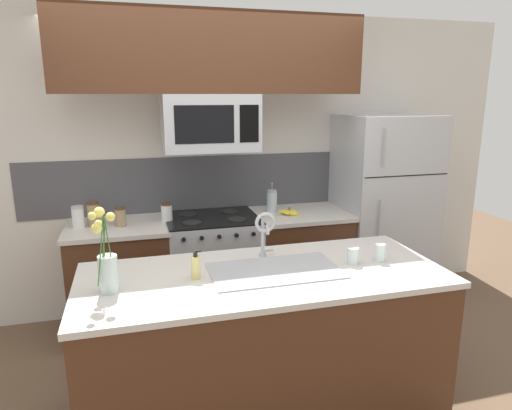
{
  "coord_description": "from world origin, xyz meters",
  "views": [
    {
      "loc": [
        -0.61,
        -2.74,
        1.92
      ],
      "look_at": [
        0.21,
        0.27,
        1.16
      ],
      "focal_mm": 32.0,
      "sensor_mm": 36.0,
      "label": 1
    }
  ],
  "objects_px": {
    "storage_jar_tall": "(78,217)",
    "sink_faucet": "(265,228)",
    "flower_vase": "(107,266)",
    "storage_jar_medium": "(93,214)",
    "french_press": "(272,201)",
    "spare_glass": "(380,253)",
    "stove_range": "(213,269)",
    "microwave": "(210,123)",
    "refrigerator": "(381,210)",
    "banana_bunch": "(290,212)",
    "drinking_glass": "(353,256)",
    "storage_jar_squat": "(167,212)",
    "storage_jar_short": "(120,217)",
    "dish_soap_bottle": "(196,267)"
  },
  "relations": [
    {
      "from": "storage_jar_tall",
      "to": "sink_faucet",
      "type": "height_order",
      "value": "sink_faucet"
    },
    {
      "from": "storage_jar_tall",
      "to": "flower_vase",
      "type": "xyz_separation_m",
      "value": [
        0.27,
        -1.3,
        0.06
      ]
    },
    {
      "from": "storage_jar_medium",
      "to": "french_press",
      "type": "bearing_deg",
      "value": 1.35
    },
    {
      "from": "spare_glass",
      "to": "flower_vase",
      "type": "xyz_separation_m",
      "value": [
        -1.6,
        -0.03,
        0.09
      ]
    },
    {
      "from": "stove_range",
      "to": "microwave",
      "type": "relative_size",
      "value": 1.25
    },
    {
      "from": "refrigerator",
      "to": "banana_bunch",
      "type": "height_order",
      "value": "refrigerator"
    },
    {
      "from": "drinking_glass",
      "to": "spare_glass",
      "type": "xyz_separation_m",
      "value": [
        0.18,
        -0.0,
        0.0
      ]
    },
    {
      "from": "microwave",
      "to": "flower_vase",
      "type": "bearing_deg",
      "value": -121.24
    },
    {
      "from": "storage_jar_squat",
      "to": "drinking_glass",
      "type": "distance_m",
      "value": 1.62
    },
    {
      "from": "refrigerator",
      "to": "storage_jar_short",
      "type": "xyz_separation_m",
      "value": [
        -2.33,
        -0.05,
        0.11
      ]
    },
    {
      "from": "storage_jar_squat",
      "to": "storage_jar_medium",
      "type": "bearing_deg",
      "value": 177.55
    },
    {
      "from": "french_press",
      "to": "drinking_glass",
      "type": "xyz_separation_m",
      "value": [
        0.11,
        -1.32,
        -0.05
      ]
    },
    {
      "from": "storage_jar_squat",
      "to": "storage_jar_short",
      "type": "bearing_deg",
      "value": -174.82
    },
    {
      "from": "refrigerator",
      "to": "banana_bunch",
      "type": "distance_m",
      "value": 0.94
    },
    {
      "from": "storage_jar_tall",
      "to": "french_press",
      "type": "xyz_separation_m",
      "value": [
        1.59,
        0.05,
        0.01
      ]
    },
    {
      "from": "stove_range",
      "to": "drinking_glass",
      "type": "xyz_separation_m",
      "value": [
        0.65,
        -1.26,
        0.5
      ]
    },
    {
      "from": "sink_faucet",
      "to": "dish_soap_bottle",
      "type": "xyz_separation_m",
      "value": [
        -0.46,
        -0.2,
        -0.13
      ]
    },
    {
      "from": "banana_bunch",
      "to": "drinking_glass",
      "type": "relative_size",
      "value": 1.83
    },
    {
      "from": "storage_jar_tall",
      "to": "french_press",
      "type": "relative_size",
      "value": 0.64
    },
    {
      "from": "storage_jar_tall",
      "to": "storage_jar_short",
      "type": "bearing_deg",
      "value": -6.93
    },
    {
      "from": "sink_faucet",
      "to": "drinking_glass",
      "type": "relative_size",
      "value": 2.97
    },
    {
      "from": "sink_faucet",
      "to": "storage_jar_short",
      "type": "bearing_deg",
      "value": 131.47
    },
    {
      "from": "refrigerator",
      "to": "storage_jar_tall",
      "type": "relative_size",
      "value": 10.15
    },
    {
      "from": "storage_jar_squat",
      "to": "banana_bunch",
      "type": "bearing_deg",
      "value": -3.47
    },
    {
      "from": "storage_jar_tall",
      "to": "flower_vase",
      "type": "relative_size",
      "value": 0.38
    },
    {
      "from": "microwave",
      "to": "storage_jar_squat",
      "type": "distance_m",
      "value": 0.8
    },
    {
      "from": "sink_faucet",
      "to": "drinking_glass",
      "type": "height_order",
      "value": "sink_faucet"
    },
    {
      "from": "storage_jar_medium",
      "to": "drinking_glass",
      "type": "xyz_separation_m",
      "value": [
        1.58,
        -1.29,
        -0.05
      ]
    },
    {
      "from": "refrigerator",
      "to": "drinking_glass",
      "type": "bearing_deg",
      "value": -126.56
    },
    {
      "from": "storage_jar_medium",
      "to": "spare_glass",
      "type": "distance_m",
      "value": 2.18
    },
    {
      "from": "stove_range",
      "to": "dish_soap_bottle",
      "type": "xyz_separation_m",
      "value": [
        -0.31,
        -1.24,
        0.52
      ]
    },
    {
      "from": "stove_range",
      "to": "refrigerator",
      "type": "distance_m",
      "value": 1.65
    },
    {
      "from": "stove_range",
      "to": "storage_jar_tall",
      "type": "xyz_separation_m",
      "value": [
        -1.04,
        0.01,
        0.53
      ]
    },
    {
      "from": "stove_range",
      "to": "drinking_glass",
      "type": "relative_size",
      "value": 9.01
    },
    {
      "from": "microwave",
      "to": "french_press",
      "type": "distance_m",
      "value": 0.88
    },
    {
      "from": "banana_bunch",
      "to": "stove_range",
      "type": "bearing_deg",
      "value": 174.72
    },
    {
      "from": "storage_jar_tall",
      "to": "sink_faucet",
      "type": "relative_size",
      "value": 0.56
    },
    {
      "from": "dish_soap_bottle",
      "to": "spare_glass",
      "type": "bearing_deg",
      "value": -1.47
    },
    {
      "from": "stove_range",
      "to": "storage_jar_tall",
      "type": "distance_m",
      "value": 1.17
    },
    {
      "from": "banana_bunch",
      "to": "storage_jar_short",
      "type": "bearing_deg",
      "value": 178.76
    },
    {
      "from": "refrigerator",
      "to": "storage_jar_squat",
      "type": "xyz_separation_m",
      "value": [
        -1.97,
        -0.02,
        0.11
      ]
    },
    {
      "from": "flower_vase",
      "to": "french_press",
      "type": "bearing_deg",
      "value": 45.86
    },
    {
      "from": "microwave",
      "to": "storage_jar_squat",
      "type": "height_order",
      "value": "microwave"
    },
    {
      "from": "banana_bunch",
      "to": "microwave",
      "type": "bearing_deg",
      "value": 176.51
    },
    {
      "from": "refrigerator",
      "to": "storage_jar_tall",
      "type": "distance_m",
      "value": 2.65
    },
    {
      "from": "microwave",
      "to": "storage_jar_tall",
      "type": "distance_m",
      "value": 1.26
    },
    {
      "from": "storage_jar_squat",
      "to": "stove_range",
      "type": "bearing_deg",
      "value": -0.19
    },
    {
      "from": "stove_range",
      "to": "spare_glass",
      "type": "relative_size",
      "value": 8.32
    },
    {
      "from": "microwave",
      "to": "refrigerator",
      "type": "relative_size",
      "value": 0.43
    },
    {
      "from": "storage_jar_squat",
      "to": "french_press",
      "type": "height_order",
      "value": "french_press"
    }
  ]
}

